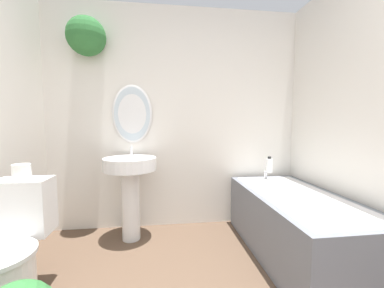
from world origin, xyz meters
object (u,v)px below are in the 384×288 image
(toilet, at_px, (7,260))
(bathtub, at_px, (296,224))
(shampoo_bottle, at_px, (269,165))
(toilet_paper_roll, at_px, (22,172))
(pedestal_sink, at_px, (130,181))

(toilet, distance_m, bathtub, 2.11)
(shampoo_bottle, height_order, toilet_paper_roll, toilet_paper_roll)
(pedestal_sink, distance_m, shampoo_bottle, 1.48)
(shampoo_bottle, bearing_deg, pedestal_sink, -176.41)
(toilet, xyz_separation_m, pedestal_sink, (0.62, 0.84, 0.26))
(bathtub, xyz_separation_m, shampoo_bottle, (0.02, 0.58, 0.41))
(pedestal_sink, distance_m, toilet_paper_roll, 0.92)
(bathtub, distance_m, shampoo_bottle, 0.71)
(toilet, xyz_separation_m, toilet_paper_roll, (0.00, 0.20, 0.49))
(toilet, bearing_deg, toilet_paper_roll, 90.00)
(toilet, height_order, pedestal_sink, pedestal_sink)
(pedestal_sink, xyz_separation_m, toilet_paper_roll, (-0.62, -0.63, 0.23))
(pedestal_sink, bearing_deg, shampoo_bottle, 3.59)
(toilet, xyz_separation_m, bathtub, (2.08, 0.35, -0.05))
(pedestal_sink, distance_m, bathtub, 1.56)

